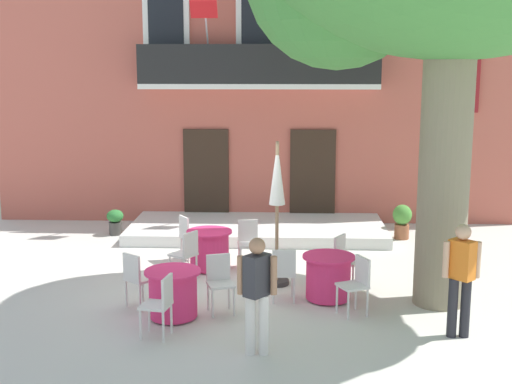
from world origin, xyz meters
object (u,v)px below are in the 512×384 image
cafe_chair_middle_1 (220,279)px  cafe_table_front (209,250)px  cafe_chair_front_0 (189,235)px  cafe_chair_front_2 (248,240)px  ground_planter_right (402,220)px  cafe_table_near_tree (328,277)px  cafe_chair_middle_0 (161,302)px  pedestrian_near_entrance (461,274)px  cafe_chair_middle_2 (137,276)px  pedestrian_mid_plaza (257,289)px  cafe_table_middle (173,293)px  cafe_chair_front_1 (186,252)px  cafe_umbrella (277,192)px  ground_planter_left (115,221)px  cafe_chair_near_tree_2 (283,271)px  cafe_chair_near_tree_1 (345,258)px  cafe_chair_near_tree_0 (357,282)px

cafe_chair_middle_1 → cafe_table_front: size_ratio=1.05×
cafe_chair_middle_1 → cafe_chair_front_0: 2.93m
cafe_chair_front_2 → ground_planter_right: (3.32, 2.30, -0.09)m
cafe_table_near_tree → cafe_chair_middle_0: size_ratio=0.95×
cafe_table_front → ground_planter_right: size_ratio=1.11×
cafe_chair_front_2 → pedestrian_near_entrance: (3.18, -3.26, 0.41)m
cafe_chair_middle_2 → pedestrian_mid_plaza: size_ratio=0.56×
cafe_table_middle → pedestrian_mid_plaza: bearing=-43.6°
cafe_chair_front_1 → cafe_umbrella: size_ratio=0.36×
cafe_table_near_tree → cafe_chair_front_1: size_ratio=0.95×
cafe_table_near_tree → ground_planter_left: size_ratio=1.48×
cafe_chair_middle_2 → pedestrian_mid_plaza: bearing=-40.2°
ground_planter_left → cafe_umbrella: bearing=-42.3°
cafe_chair_front_2 → cafe_table_middle: bearing=-110.6°
cafe_umbrella → cafe_chair_front_0: bearing=141.3°
cafe_table_middle → cafe_chair_middle_2: 0.77m
cafe_chair_front_2 → pedestrian_mid_plaza: pedestrian_mid_plaza is taller
cafe_chair_front_1 → ground_planter_right: 5.41m
cafe_chair_near_tree_2 → pedestrian_near_entrance: 2.87m
cafe_chair_near_tree_1 → cafe_chair_front_0: bearing=153.1°
cafe_chair_near_tree_1 → ground_planter_right: bearing=65.2°
cafe_table_middle → cafe_table_near_tree: bearing=20.7°
cafe_chair_near_tree_0 → cafe_chair_middle_1: size_ratio=1.00×
cafe_chair_near_tree_1 → ground_planter_left: size_ratio=1.56×
cafe_chair_front_0 → pedestrian_mid_plaza: bearing=-70.7°
cafe_chair_middle_2 → ground_planter_right: 6.77m
ground_planter_right → cafe_table_front: bearing=-148.4°
cafe_chair_near_tree_2 → cafe_chair_middle_1: (-1.00, -0.49, 0.00)m
cafe_chair_front_0 → cafe_chair_near_tree_0: bearing=-43.1°
cafe_chair_near_tree_1 → cafe_chair_front_1: (-2.82, 0.24, 0.00)m
cafe_table_middle → ground_planter_left: size_ratio=1.48×
ground_planter_right → cafe_chair_near_tree_2: bearing=-122.1°
cafe_chair_middle_0 → cafe_chair_front_2: same height
cafe_chair_front_0 → pedestrian_mid_plaza: 4.65m
cafe_chair_near_tree_1 → cafe_chair_front_1: size_ratio=1.00×
cafe_table_middle → ground_planter_left: (-2.17, 5.09, -0.06)m
cafe_chair_near_tree_2 → pedestrian_near_entrance: size_ratio=0.55×
cafe_chair_near_tree_2 → cafe_table_middle: cafe_chair_near_tree_2 is taller
cafe_table_middle → pedestrian_mid_plaza: size_ratio=0.53×
cafe_chair_near_tree_0 → cafe_chair_middle_0: bearing=-160.3°
cafe_umbrella → cafe_chair_middle_2: bearing=-149.7°
cafe_table_middle → cafe_table_front: bearing=83.5°
cafe_chair_middle_2 → pedestrian_near_entrance: size_ratio=0.55×
cafe_umbrella → cafe_chair_middle_0: bearing=-123.6°
cafe_table_middle → ground_planter_right: (4.33, 5.00, 0.04)m
cafe_chair_near_tree_0 → cafe_chair_front_2: (-1.81, 2.42, 0.00)m
cafe_chair_near_tree_1 → cafe_chair_middle_1: same height
pedestrian_mid_plaza → cafe_chair_front_1: bearing=114.2°
cafe_table_near_tree → cafe_chair_front_1: (-2.49, 0.92, 0.14)m
cafe_chair_middle_0 → cafe_table_middle: bearing=86.0°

